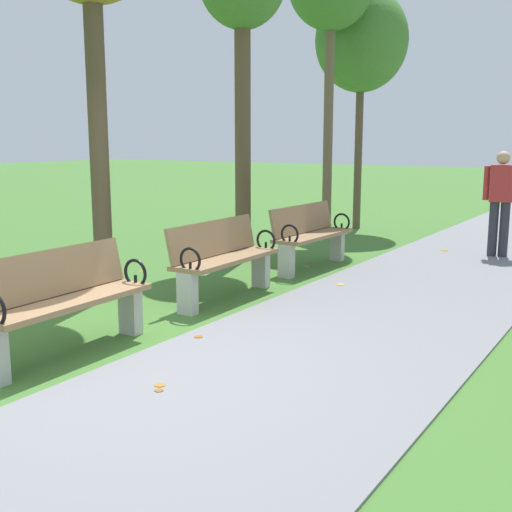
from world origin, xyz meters
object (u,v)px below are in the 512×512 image
Objects in this scene: park_bench_2 at (223,258)px; park_bench_3 at (310,235)px; park_bench_1 at (64,300)px; pedestrian_walking at (501,198)px; tree_5 at (361,41)px.

park_bench_2 and park_bench_3 have the same top height.
park_bench_3 is (-0.00, 4.43, 0.00)m from park_bench_1.
park_bench_1 and park_bench_3 have the same top height.
park_bench_1 and park_bench_2 have the same top height.
park_bench_1 is 7.08m from pedestrian_walking.
tree_5 is 4.65m from pedestrian_walking.
park_bench_1 is 2.30m from park_bench_2.
park_bench_1 is 1.00× the size of park_bench_3.
tree_5 reaches higher than pedestrian_walking.
park_bench_3 is 3.14m from pedestrian_walking.
park_bench_1 is 4.43m from park_bench_3.
pedestrian_walking is at bearing -30.41° from tree_5.
park_bench_3 is 5.43m from tree_5.
park_bench_2 is 0.34× the size of tree_5.
park_bench_1 is 1.00× the size of park_bench_2.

